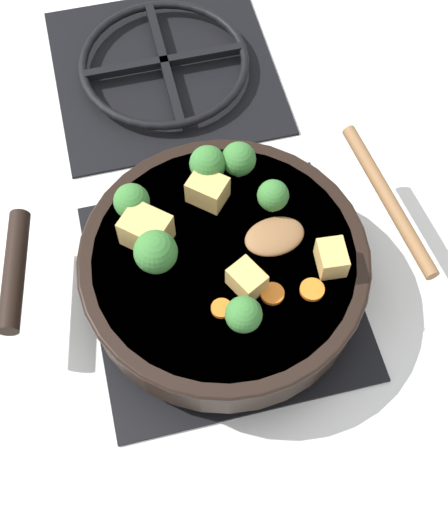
{
  "coord_description": "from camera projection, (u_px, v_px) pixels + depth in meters",
  "views": [
    {
      "loc": [
        -0.09,
        -0.36,
        0.77
      ],
      "look_at": [
        0.0,
        0.0,
        0.09
      ],
      "focal_mm": 50.0,
      "sensor_mm": 36.0,
      "label": 1
    }
  ],
  "objects": [
    {
      "name": "broccoli_floret_south_cluster",
      "position": [
        273.0,
        196.0,
        0.79
      ],
      "size": [
        0.04,
        0.04,
        0.04
      ],
      "color": "#709956",
      "rests_on": "skillet_pan"
    },
    {
      "name": "broccoli_floret_east_rim",
      "position": [
        132.0,
        202.0,
        0.78
      ],
      "size": [
        0.04,
        0.04,
        0.05
      ],
      "color": "#709956",
      "rests_on": "skillet_pan"
    },
    {
      "name": "carrot_slice_orange_thin",
      "position": [
        312.0,
        290.0,
        0.76
      ],
      "size": [
        0.03,
        0.03,
        0.01
      ],
      "primitive_type": "cylinder",
      "color": "orange",
      "rests_on": "skillet_pan"
    },
    {
      "name": "ground_plane",
      "position": [
        224.0,
        290.0,
        0.86
      ],
      "size": [
        2.4,
        2.4,
        0.0
      ],
      "primitive_type": "plane",
      "color": "silver"
    },
    {
      "name": "broccoli_floret_center_top",
      "position": [
        208.0,
        164.0,
        0.81
      ],
      "size": [
        0.04,
        0.04,
        0.05
      ],
      "color": "#709956",
      "rests_on": "skillet_pan"
    },
    {
      "name": "carrot_slice_edge_slice",
      "position": [
        272.0,
        294.0,
        0.76
      ],
      "size": [
        0.03,
        0.03,
        0.01
      ],
      "primitive_type": "cylinder",
      "color": "orange",
      "rests_on": "skillet_pan"
    },
    {
      "name": "broccoli_floret_near_spoon",
      "position": [
        239.0,
        159.0,
        0.81
      ],
      "size": [
        0.04,
        0.04,
        0.05
      ],
      "color": "#709956",
      "rests_on": "skillet_pan"
    },
    {
      "name": "tofu_cube_center_large",
      "position": [
        247.0,
        280.0,
        0.75
      ],
      "size": [
        0.04,
        0.05,
        0.03
      ],
      "primitive_type": "cube",
      "rotation": [
        0.0,
        0.0,
        2.06
      ],
      "color": "tan",
      "rests_on": "skillet_pan"
    },
    {
      "name": "front_burner_grate",
      "position": [
        224.0,
        286.0,
        0.85
      ],
      "size": [
        0.31,
        0.31,
        0.03
      ],
      "color": "black",
      "rests_on": "ground_plane"
    },
    {
      "name": "wooden_spoon",
      "position": [
        337.0,
        216.0,
        0.8
      ],
      "size": [
        0.2,
        0.21,
        0.02
      ],
      "color": "brown",
      "rests_on": "skillet_pan"
    },
    {
      "name": "tofu_cube_east_chunk",
      "position": [
        332.0,
        258.0,
        0.76
      ],
      "size": [
        0.03,
        0.04,
        0.03
      ],
      "primitive_type": "cube",
      "rotation": [
        0.0,
        0.0,
        4.63
      ],
      "color": "tan",
      "rests_on": "skillet_pan"
    },
    {
      "name": "tofu_cube_west_chunk",
      "position": [
        146.0,
        230.0,
        0.77
      ],
      "size": [
        0.06,
        0.06,
        0.04
      ],
      "primitive_type": "cube",
      "rotation": [
        0.0,
        0.0,
        5.56
      ],
      "color": "tan",
      "rests_on": "skillet_pan"
    },
    {
      "name": "broccoli_floret_north_edge",
      "position": [
        245.0,
        314.0,
        0.72
      ],
      "size": [
        0.04,
        0.04,
        0.05
      ],
      "color": "#709956",
      "rests_on": "skillet_pan"
    },
    {
      "name": "carrot_slice_near_center",
      "position": [
        222.0,
        308.0,
        0.75
      ],
      "size": [
        0.02,
        0.02,
        0.01
      ],
      "primitive_type": "cylinder",
      "color": "orange",
      "rests_on": "skillet_pan"
    },
    {
      "name": "rear_burner_grate",
      "position": [
        164.0,
        66.0,
        1.01
      ],
      "size": [
        0.31,
        0.31,
        0.03
      ],
      "color": "black",
      "rests_on": "ground_plane"
    },
    {
      "name": "skillet_pan",
      "position": [
        222.0,
        267.0,
        0.8
      ],
      "size": [
        0.42,
        0.33,
        0.06
      ],
      "color": "black",
      "rests_on": "front_burner_grate"
    },
    {
      "name": "broccoli_floret_west_rim",
      "position": [
        156.0,
        252.0,
        0.75
      ],
      "size": [
        0.05,
        0.05,
        0.05
      ],
      "color": "#709956",
      "rests_on": "skillet_pan"
    },
    {
      "name": "tofu_cube_near_handle",
      "position": [
        204.0,
        191.0,
        0.8
      ],
      "size": [
        0.05,
        0.05,
        0.03
      ],
      "primitive_type": "cube",
      "rotation": [
        0.0,
        0.0,
        2.42
      ],
      "color": "tan",
      "rests_on": "skillet_pan"
    }
  ]
}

